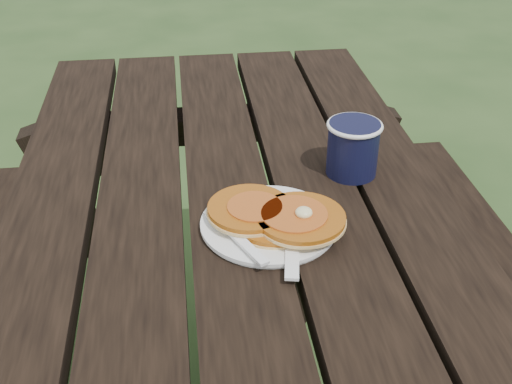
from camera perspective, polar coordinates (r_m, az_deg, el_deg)
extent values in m
cube|color=black|center=(0.93, -1.16, -8.41)|extent=(0.75, 1.80, 0.04)
cylinder|color=white|center=(1.01, 1.15, -2.91)|extent=(0.26, 0.26, 0.01)
cylinder|color=#B25D14|center=(1.00, 1.63, -2.54)|extent=(0.14, 0.14, 0.01)
cylinder|color=#B25D14|center=(1.01, -0.57, -1.53)|extent=(0.13, 0.13, 0.01)
cylinder|color=#B25D14|center=(0.99, 4.01, -2.37)|extent=(0.14, 0.14, 0.01)
cylinder|color=#9E4616|center=(0.98, 3.42, -1.92)|extent=(0.10, 0.10, 0.00)
ellipsoid|color=#F4E59E|center=(0.98, 4.27, -1.83)|extent=(0.03, 0.03, 0.02)
cube|color=white|center=(0.96, 3.24, -4.36)|extent=(0.05, 0.18, 0.00)
cylinder|color=black|center=(1.14, 8.60, 3.84)|extent=(0.09, 0.09, 0.10)
torus|color=white|center=(1.12, 8.79, 5.87)|extent=(0.10, 0.10, 0.01)
cylinder|color=black|center=(1.12, 8.78, 5.78)|extent=(0.08, 0.08, 0.01)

